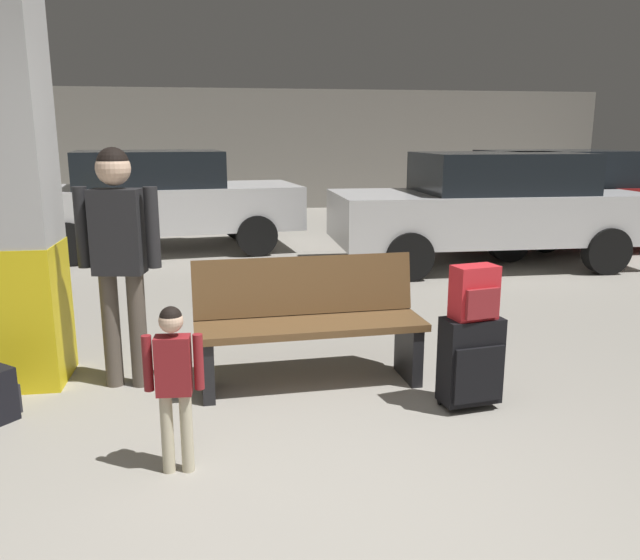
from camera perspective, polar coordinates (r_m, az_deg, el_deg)
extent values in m
cube|color=gray|center=(6.76, -4.71, -2.42)|extent=(18.00, 18.00, 0.10)
cube|color=gray|center=(15.37, -7.34, 11.59)|extent=(18.00, 0.12, 2.80)
cube|color=yellow|center=(4.95, -25.31, -2.76)|extent=(0.57, 0.57, 1.00)
cube|color=brown|center=(4.39, -0.81, -4.20)|extent=(1.62, 0.53, 0.05)
cube|color=brown|center=(4.57, -1.43, -0.48)|extent=(1.60, 0.20, 0.42)
cube|color=black|center=(4.39, -10.14, -7.61)|extent=(0.10, 0.40, 0.41)
cube|color=black|center=(4.65, 7.99, -6.36)|extent=(0.10, 0.40, 0.41)
cube|color=black|center=(4.20, 13.42, -7.04)|extent=(0.40, 0.25, 0.56)
cube|color=black|center=(4.13, 14.17, -8.31)|extent=(0.34, 0.07, 0.36)
cube|color=#A5A5AA|center=(4.19, 13.06, -3.24)|extent=(0.14, 0.04, 0.02)
cylinder|color=black|center=(4.31, 10.76, -10.73)|extent=(0.02, 0.05, 0.04)
cylinder|color=black|center=(4.46, 14.46, -10.08)|extent=(0.02, 0.05, 0.04)
cube|color=red|center=(4.07, 13.75, -1.07)|extent=(0.31, 0.21, 0.34)
cube|color=maroon|center=(4.01, 14.47, -2.09)|extent=(0.23, 0.08, 0.19)
cylinder|color=black|center=(4.04, 13.87, 1.10)|extent=(0.06, 0.04, 0.02)
cylinder|color=beige|center=(3.46, -11.94, -13.31)|extent=(0.07, 0.07, 0.44)
cylinder|color=beige|center=(3.48, -13.62, -13.29)|extent=(0.07, 0.07, 0.44)
cube|color=maroon|center=(3.32, -13.10, -7.52)|extent=(0.18, 0.12, 0.31)
cylinder|color=maroon|center=(3.30, -10.91, -7.26)|extent=(0.05, 0.05, 0.29)
cylinder|color=maroon|center=(3.34, -15.30, -7.27)|extent=(0.05, 0.05, 0.29)
sphere|color=beige|center=(3.25, -13.31, -3.60)|extent=(0.12, 0.12, 0.12)
sphere|color=black|center=(3.25, -13.33, -3.31)|extent=(0.11, 0.11, 0.11)
cylinder|color=red|center=(3.41, -13.98, -6.74)|extent=(0.06, 0.06, 0.10)
cylinder|color=red|center=(3.39, -14.04, -5.55)|extent=(0.01, 0.01, 0.06)
cylinder|color=brown|center=(4.60, -16.11, -4.38)|extent=(0.12, 0.12, 0.81)
cylinder|color=brown|center=(4.65, -18.30, -4.32)|extent=(0.12, 0.12, 0.81)
cube|color=#232326|center=(4.48, -17.80, 4.17)|extent=(0.36, 0.25, 0.58)
cylinder|color=#232326|center=(4.40, -14.90, 4.59)|extent=(0.09, 0.09, 0.55)
cylinder|color=#232326|center=(4.55, -20.66, 4.46)|extent=(0.09, 0.09, 0.55)
sphere|color=beige|center=(4.44, -18.18, 9.57)|extent=(0.23, 0.23, 0.23)
sphere|color=black|center=(4.43, -18.21, 9.98)|extent=(0.21, 0.21, 0.21)
cube|color=#28282D|center=(4.54, -26.30, -9.31)|extent=(0.19, 0.17, 0.19)
cube|color=maroon|center=(10.53, 21.10, 6.28)|extent=(4.16, 1.85, 0.64)
cube|color=black|center=(10.41, 20.65, 9.46)|extent=(2.15, 1.62, 0.52)
cylinder|color=black|center=(11.95, 24.26, 4.91)|extent=(0.61, 0.22, 0.60)
cylinder|color=black|center=(10.67, 12.71, 4.90)|extent=(0.61, 0.22, 0.60)
cylinder|color=black|center=(9.25, 16.65, 3.47)|extent=(0.61, 0.22, 0.60)
cube|color=silver|center=(9.92, -14.10, 6.39)|extent=(4.28, 2.21, 0.64)
cube|color=black|center=(9.87, -15.17, 9.68)|extent=(2.28, 1.79, 0.52)
cylinder|color=black|center=(10.88, -7.30, 5.25)|extent=(0.62, 0.27, 0.60)
cylinder|color=black|center=(9.32, -5.75, 4.01)|extent=(0.62, 0.27, 0.60)
cylinder|color=black|center=(10.79, -21.10, 4.43)|extent=(0.62, 0.27, 0.60)
cylinder|color=black|center=(9.22, -21.87, 3.05)|extent=(0.62, 0.27, 0.60)
cube|color=silver|center=(8.86, 14.75, 5.62)|extent=(4.11, 1.74, 0.64)
cube|color=black|center=(8.87, 15.87, 9.32)|extent=(2.11, 1.56, 0.52)
cylinder|color=black|center=(7.74, 8.01, 2.13)|extent=(0.60, 0.21, 0.60)
cylinder|color=black|center=(9.26, 5.24, 3.97)|extent=(0.60, 0.21, 0.60)
cylinder|color=black|center=(8.83, 24.45, 2.42)|extent=(0.60, 0.21, 0.60)
cylinder|color=black|center=(10.19, 19.65, 4.09)|extent=(0.60, 0.21, 0.60)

